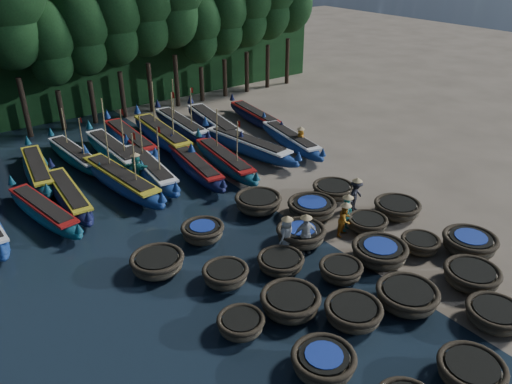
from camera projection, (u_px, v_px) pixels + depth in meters
ground at (299, 225)px, 23.71m from camera, size 120.00×120.00×0.00m
foliage_wall at (97, 43)px, 38.07m from camera, size 40.00×3.00×10.00m
coracle_2 at (471, 371)px, 15.22m from camera, size 2.11×2.11×0.73m
coracle_3 at (495, 315)px, 17.49m from camera, size 2.41×2.41×0.72m
coracle_5 at (323, 362)px, 15.51m from camera, size 2.08×2.08×0.76m
coracle_6 at (353, 313)px, 17.57m from camera, size 2.41×2.41×0.74m
coracle_7 at (407, 296)px, 18.32m from camera, size 2.77×2.77×0.79m
coracle_8 at (472, 276)px, 19.45m from camera, size 2.20×2.20×0.77m
coracle_9 at (470, 243)px, 21.44m from camera, size 2.42×2.42×0.84m
coracle_10 at (241, 324)px, 17.13m from camera, size 1.68×1.68×0.65m
coracle_11 at (290, 302)px, 17.99m from camera, size 2.34×2.34×0.82m
coracle_12 at (341, 271)px, 19.81m from camera, size 1.77×1.77×0.70m
coracle_13 at (380, 252)px, 20.80m from camera, size 2.87×2.87×0.84m
coracle_14 at (420, 244)px, 21.57m from camera, size 1.70×1.70×0.67m
coracle_15 at (225, 275)px, 19.56m from camera, size 1.95×1.95×0.72m
coracle_16 at (281, 262)px, 20.39m from camera, size 2.34×2.34×0.64m
coracle_17 at (301, 235)px, 22.07m from camera, size 2.65×2.65×0.83m
coracle_18 at (367, 223)px, 23.13m from camera, size 1.89×1.89×0.66m
coracle_19 at (397, 208)px, 24.30m from camera, size 2.65×2.65×0.75m
coracle_20 at (157, 263)px, 20.22m from camera, size 2.72×2.72×0.77m
coracle_21 at (203, 232)px, 22.33m from camera, size 2.20×2.20×0.78m
coracle_22 at (258, 202)px, 24.75m from camera, size 2.36×2.36×0.83m
coracle_23 at (312, 208)px, 24.26m from camera, size 2.89×2.89×0.81m
coracle_24 at (333, 190)px, 26.06m from camera, size 2.44×2.44×0.73m
long_boat_1 at (44, 211)px, 23.97m from camera, size 2.40×7.19×1.28m
long_boat_2 at (69, 195)px, 25.39m from camera, size 1.81×7.44×1.31m
long_boat_3 at (121, 180)px, 26.78m from camera, size 2.32×8.54×3.64m
long_boat_4 at (149, 169)px, 28.15m from camera, size 2.19×8.09×3.45m
long_boat_5 at (195, 166)px, 28.54m from camera, size 2.30×7.61×1.35m
long_boat_6 at (225, 160)px, 29.27m from camera, size 2.32×7.79×3.33m
long_boat_7 at (248, 146)px, 31.15m from camera, size 2.63×8.64×1.53m
long_boat_8 at (290, 140)px, 32.22m from camera, size 2.64×7.64×1.36m
long_boat_10 at (38, 170)px, 28.06m from camera, size 2.40×7.74×1.37m
long_boat_11 at (74, 155)px, 29.99m from camera, size 1.80×7.47×3.18m
long_boat_12 at (114, 151)px, 30.39m from camera, size 1.51×8.42×3.58m
long_boat_13 at (130, 139)px, 32.11m from camera, size 1.94×8.60×1.52m
long_boat_14 at (162, 135)px, 32.71m from camera, size 2.20×9.07×3.86m
long_boat_15 at (181, 125)px, 34.58m from camera, size 1.94×8.29×3.53m
long_boat_16 at (214, 124)px, 34.73m from camera, size 2.95×8.98×1.60m
long_boat_17 at (255, 116)px, 36.45m from camera, size 2.27×7.56×1.34m
fisherman_0 at (287, 234)px, 21.32m from camera, size 0.95×0.77×1.88m
fisherman_1 at (347, 211)px, 22.91m from camera, size 0.75×0.63×1.95m
fisherman_2 at (345, 219)px, 22.56m from camera, size 0.91×0.79×1.79m
fisherman_3 at (356, 195)px, 24.60m from camera, size 1.24×0.95×1.90m
fisherman_4 at (305, 233)px, 21.26m from camera, size 1.13×0.79×1.99m
fisherman_5 at (137, 168)px, 27.36m from camera, size 1.45×1.53×1.93m
fisherman_6 at (300, 138)px, 31.56m from camera, size 0.69×0.86×1.72m
tree_4 at (2, 2)px, 30.26m from camera, size 5.34×5.34×12.58m
tree_5 at (49, 43)px, 32.73m from camera, size 3.68×3.68×8.68m
tree_6 at (82, 29)px, 33.66m from camera, size 4.09×4.09×9.65m
tree_7 at (113, 16)px, 34.59m from camera, size 4.51×4.51×10.63m
tree_8 at (142, 3)px, 35.51m from camera, size 4.92×4.92×11.60m
tree_10 at (199, 26)px, 38.91m from camera, size 3.68×3.68×8.68m
tree_11 at (223, 15)px, 39.84m from camera, size 4.09×4.09×9.65m
tree_12 at (246, 4)px, 40.77m from camera, size 4.51×4.51×10.63m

